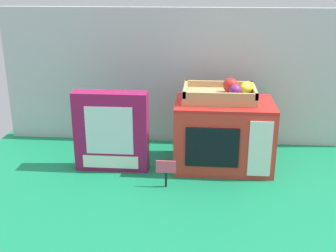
% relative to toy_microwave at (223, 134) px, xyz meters
% --- Properties ---
extents(ground_plane, '(1.70, 1.70, 0.00)m').
position_rel_toy_microwave_xyz_m(ground_plane, '(-0.15, -0.04, -0.13)').
color(ground_plane, '#147A4C').
rests_on(ground_plane, ground).
extents(display_back_panel, '(1.61, 0.03, 0.58)m').
position_rel_toy_microwave_xyz_m(display_back_panel, '(-0.15, 0.26, 0.16)').
color(display_back_panel, '#B7BABF').
rests_on(display_back_panel, ground).
extents(toy_microwave, '(0.37, 0.26, 0.26)m').
position_rel_toy_microwave_xyz_m(toy_microwave, '(0.00, 0.00, 0.00)').
color(toy_microwave, red).
rests_on(toy_microwave, ground).
extents(food_groups_crate, '(0.28, 0.20, 0.08)m').
position_rel_toy_microwave_xyz_m(food_groups_crate, '(-0.01, 0.02, 0.15)').
color(food_groups_crate, tan).
rests_on(food_groups_crate, toy_microwave).
extents(cookie_set_box, '(0.28, 0.07, 0.30)m').
position_rel_toy_microwave_xyz_m(cookie_set_box, '(-0.42, -0.07, 0.02)').
color(cookie_set_box, '#99144C').
rests_on(cookie_set_box, ground).
extents(price_sign, '(0.07, 0.01, 0.10)m').
position_rel_toy_microwave_xyz_m(price_sign, '(-0.20, -0.20, -0.06)').
color(price_sign, black).
rests_on(price_sign, ground).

